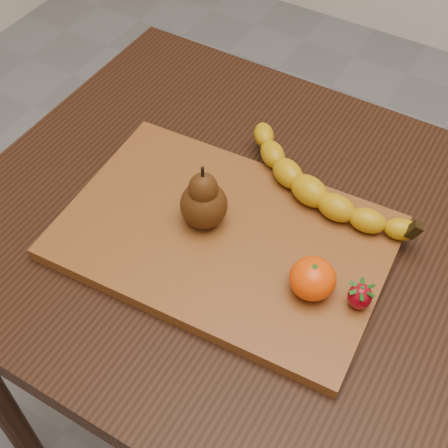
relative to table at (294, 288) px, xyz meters
The scene contains 7 objects.
ground 0.66m from the table, ahead, with size 3.50×3.50×0.00m, color slate.
table is the anchor object (origin of this frame).
cutting_board 0.15m from the table, 155.54° to the right, with size 0.45×0.30×0.02m, color brown.
banana 0.16m from the table, 108.99° to the left, with size 0.26×0.07×0.04m, color #C19209, non-canonical shape.
pear 0.22m from the table, 163.91° to the right, with size 0.07×0.07×0.10m, color #43230A, non-canonical shape.
mandarin 0.17m from the table, 56.14° to the right, with size 0.06×0.06×0.05m, color #F34402.
strawberry 0.18m from the table, 28.59° to the right, with size 0.03×0.03×0.04m, color #970413, non-canonical shape.
Camera 1 is at (0.18, -0.52, 1.45)m, focal length 50.00 mm.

